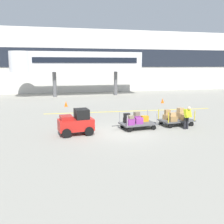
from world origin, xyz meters
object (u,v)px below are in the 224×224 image
object	(u,v)px
safety_cone_near	(66,104)
baggage_handler	(187,117)
safety_cone_far	(163,101)
baggage_cart_middle	(176,118)
baggage_tug	(76,123)
baggage_cart_lead	(136,121)

from	to	relation	value
safety_cone_near	baggage_handler	bearing A→B (deg)	-58.33
safety_cone_far	baggage_cart_middle	bearing A→B (deg)	-110.25
baggage_tug	baggage_cart_middle	bearing A→B (deg)	6.31
safety_cone_near	baggage_cart_middle	bearing A→B (deg)	-55.94
baggage_cart_middle	baggage_handler	size ratio (longest dim) A/B	1.96
baggage_cart_lead	baggage_handler	bearing A→B (deg)	-16.19
baggage_handler	baggage_tug	bearing A→B (deg)	176.37
baggage_cart_lead	baggage_cart_middle	world-z (taller)	baggage_cart_middle
baggage_tug	baggage_cart_lead	size ratio (longest dim) A/B	0.72
baggage_cart_middle	safety_cone_near	world-z (taller)	baggage_cart_middle
baggage_tug	safety_cone_near	bearing A→B (deg)	89.25
baggage_cart_middle	safety_cone_far	bearing A→B (deg)	69.75
baggage_tug	safety_cone_far	xyz separation A→B (m)	(10.85, 10.96, -0.48)
baggage_cart_middle	baggage_handler	xyz separation A→B (m)	(0.16, -1.25, 0.32)
baggage_tug	baggage_handler	xyz separation A→B (m)	(7.26, -0.46, 0.11)
baggage_cart_lead	baggage_tug	bearing A→B (deg)	-173.31
baggage_cart_middle	safety_cone_far	distance (m)	10.85
baggage_tug	baggage_handler	world-z (taller)	baggage_tug
safety_cone_far	baggage_cart_lead	bearing A→B (deg)	-123.02
baggage_cart_lead	safety_cone_near	distance (m)	11.29
safety_cone_near	safety_cone_far	xyz separation A→B (m)	(10.71, -0.11, 0.00)
baggage_cart_middle	baggage_tug	bearing A→B (deg)	-173.69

